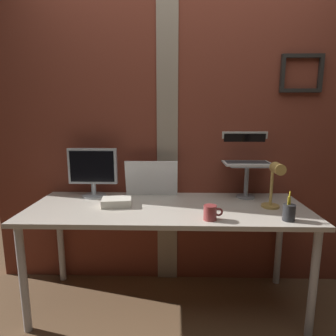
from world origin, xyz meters
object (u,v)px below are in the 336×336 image
whiteboard_panel (151,178)px  coffee_mug (210,213)px  laptop (245,154)px  monitor (93,169)px  desk_lamp (275,181)px  pen_cup (289,212)px

whiteboard_panel → coffee_mug: 0.65m
laptop → monitor: bearing=-176.6°
monitor → desk_lamp: (1.28, -0.28, -0.02)m
laptop → coffee_mug: size_ratio=3.02×
monitor → pen_cup: (1.30, -0.48, -0.16)m
laptop → pen_cup: 0.62m
whiteboard_panel → coffee_mug: bearing=-51.8°
desk_lamp → coffee_mug: bearing=-156.1°
coffee_mug → desk_lamp: bearing=23.9°
whiteboard_panel → coffee_mug: whiteboard_panel is taller
laptop → whiteboard_panel: (-0.72, -0.04, -0.19)m
laptop → pen_cup: bearing=-75.8°
pen_cup → monitor: bearing=160.0°
desk_lamp → laptop: bearing=107.7°
monitor → pen_cup: 1.40m
monitor → laptop: 1.17m
monitor → desk_lamp: size_ratio=1.16×
desk_lamp → monitor: bearing=167.6°
monitor → laptop: bearing=3.4°
pen_cup → whiteboard_panel: bearing=149.6°
laptop → whiteboard_panel: 0.75m
laptop → coffee_mug: bearing=-120.9°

